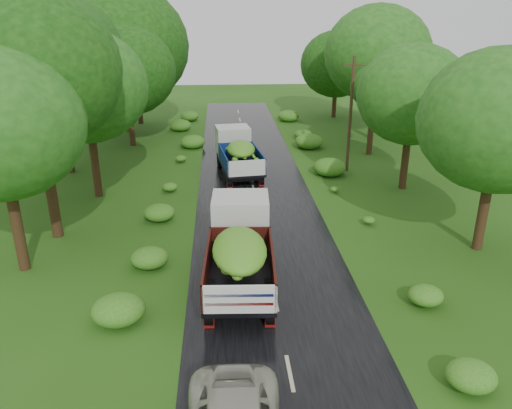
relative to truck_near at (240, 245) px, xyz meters
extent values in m
plane|color=#20460F|center=(1.23, -5.40, -1.60)|extent=(120.00, 120.00, 0.00)
cube|color=black|center=(1.23, -0.40, -1.59)|extent=(6.50, 80.00, 0.02)
cube|color=#BFB78C|center=(1.23, -5.40, -1.58)|extent=(0.12, 1.60, 0.00)
cube|color=#BFB78C|center=(1.23, -1.40, -1.58)|extent=(0.12, 1.60, 0.00)
cube|color=#BFB78C|center=(1.23, 2.60, -1.58)|extent=(0.12, 1.60, 0.00)
cube|color=#BFB78C|center=(1.23, 6.60, -1.58)|extent=(0.12, 1.60, 0.00)
cube|color=#BFB78C|center=(1.23, 10.60, -1.58)|extent=(0.12, 1.60, 0.00)
cube|color=#BFB78C|center=(1.23, 14.60, -1.58)|extent=(0.12, 1.60, 0.00)
cube|color=#BFB78C|center=(1.23, 18.60, -1.58)|extent=(0.12, 1.60, 0.00)
cube|color=#BFB78C|center=(1.23, 22.60, -1.58)|extent=(0.12, 1.60, 0.00)
cube|color=#BFB78C|center=(1.23, 26.60, -1.58)|extent=(0.12, 1.60, 0.00)
cube|color=#BFB78C|center=(1.23, 30.60, -1.58)|extent=(0.12, 1.60, 0.00)
cube|color=#BFB78C|center=(1.23, 34.60, -1.58)|extent=(0.12, 1.60, 0.00)
cube|color=black|center=(-0.02, -0.34, -0.92)|extent=(2.12, 6.01, 0.29)
cylinder|color=black|center=(-0.93, 1.87, -1.08)|extent=(0.35, 1.07, 1.05)
cylinder|color=black|center=(1.11, 1.76, -1.08)|extent=(0.35, 1.07, 1.05)
cylinder|color=black|center=(-1.11, -1.63, -1.08)|extent=(0.35, 1.07, 1.05)
cylinder|color=black|center=(0.93, -1.73, -1.08)|extent=(0.35, 1.07, 1.05)
cylinder|color=black|center=(-1.16, -2.70, -1.08)|extent=(0.35, 1.07, 1.05)
cylinder|color=black|center=(0.88, -2.81, -1.08)|extent=(0.35, 1.07, 1.05)
cube|color=maroon|center=(-1.18, -3.06, -1.31)|extent=(0.36, 0.06, 0.47)
cube|color=maroon|center=(0.86, -3.17, -1.31)|extent=(0.36, 0.06, 0.47)
cube|color=silver|center=(0.10, 2.03, 0.23)|extent=(2.42, 2.12, 2.00)
cube|color=black|center=(-0.07, -1.44, -0.69)|extent=(2.65, 4.64, 0.17)
cube|color=#43180C|center=(-1.24, -1.38, -0.10)|extent=(0.32, 4.52, 1.00)
cube|color=#43180C|center=(1.09, -1.50, -0.10)|extent=(0.32, 4.52, 1.00)
cube|color=#43180C|center=(0.04, 0.78, -0.10)|extent=(2.42, 0.21, 1.00)
cube|color=silver|center=(-0.19, -3.66, -0.10)|extent=(2.42, 0.21, 1.00)
ellipsoid|color=#317B16|center=(-0.07, -1.44, 0.53)|extent=(2.22, 3.90, 1.05)
cube|color=black|center=(0.45, 13.52, -0.96)|extent=(2.40, 5.76, 0.28)
cylinder|color=black|center=(-0.76, 15.41, -1.11)|extent=(0.40, 1.02, 0.99)
cylinder|color=black|center=(1.15, 15.66, -1.11)|extent=(0.40, 1.02, 0.99)
cylinder|color=black|center=(-0.34, 12.14, -1.11)|extent=(0.40, 1.02, 0.99)
cylinder|color=black|center=(1.56, 12.38, -1.11)|extent=(0.40, 1.02, 0.99)
cylinder|color=black|center=(-0.22, 11.13, -1.11)|extent=(0.40, 1.02, 0.99)
cylinder|color=black|center=(1.69, 11.37, -1.11)|extent=(0.40, 1.02, 0.99)
cube|color=maroon|center=(-0.17, 10.80, -1.32)|extent=(0.34, 0.08, 0.45)
cube|color=maroon|center=(1.73, 11.04, -1.32)|extent=(0.34, 0.08, 0.45)
cube|color=silver|center=(0.17, 15.73, 0.12)|extent=(2.41, 2.14, 1.88)
cube|color=black|center=(0.58, 12.49, -0.74)|extent=(2.80, 4.52, 0.16)
cube|color=navy|center=(-0.51, 12.35, -0.19)|extent=(0.62, 4.24, 0.94)
cube|color=navy|center=(1.67, 12.63, -0.19)|extent=(0.62, 4.24, 0.94)
cube|color=navy|center=(0.32, 14.56, -0.19)|extent=(2.27, 0.37, 0.94)
cube|color=silver|center=(0.84, 10.41, -0.19)|extent=(2.27, 0.37, 0.94)
ellipsoid|color=#317B16|center=(0.58, 12.49, 0.40)|extent=(2.35, 3.79, 0.99)
cylinder|color=#382616|center=(7.64, 13.96, 2.07)|extent=(0.27, 0.27, 7.34)
cube|color=#382616|center=(7.64, 13.96, 5.19)|extent=(1.21, 0.61, 0.09)
cylinder|color=black|center=(-8.85, 1.69, 1.84)|extent=(0.45, 0.45, 6.88)
cylinder|color=black|center=(-8.43, 4.85, 2.73)|extent=(0.49, 0.49, 8.66)
ellipsoid|color=#103D0B|center=(-8.43, 4.85, 6.02)|extent=(3.87, 3.87, 3.48)
cylinder|color=black|center=(-7.70, 10.24, 1.91)|extent=(0.45, 0.45, 7.02)
ellipsoid|color=#103D0B|center=(-7.70, 10.24, 4.58)|extent=(3.64, 3.64, 3.28)
cylinder|color=black|center=(-10.50, 14.92, 2.64)|extent=(0.48, 0.48, 8.49)
ellipsoid|color=#103D0B|center=(-10.50, 14.92, 5.87)|extent=(4.05, 4.05, 3.64)
cylinder|color=black|center=(-7.54, 21.57, 1.65)|extent=(0.44, 0.44, 6.50)
ellipsoid|color=#103D0B|center=(-7.54, 21.57, 4.12)|extent=(3.84, 3.84, 3.46)
cylinder|color=black|center=(-8.62, 26.61, 2.46)|extent=(0.47, 0.47, 8.11)
ellipsoid|color=#103D0B|center=(-8.62, 26.61, 5.54)|extent=(4.71, 4.71, 4.24)
cylinder|color=black|center=(-8.08, 29.67, 2.66)|extent=(0.48, 0.48, 8.51)
ellipsoid|color=#103D0B|center=(-8.08, 29.67, 5.89)|extent=(3.94, 3.94, 3.54)
cylinder|color=black|center=(10.69, 2.17, 1.68)|extent=(0.44, 0.44, 6.56)
ellipsoid|color=#1C5314|center=(10.69, 2.17, 4.17)|extent=(3.63, 3.63, 3.27)
cylinder|color=black|center=(10.12, 10.30, 1.55)|extent=(0.43, 0.43, 6.30)
ellipsoid|color=#1C5314|center=(10.12, 10.30, 3.95)|extent=(3.54, 3.54, 3.18)
cylinder|color=black|center=(10.23, 17.74, 1.18)|extent=(0.41, 0.41, 5.55)
ellipsoid|color=#1C5314|center=(10.23, 17.74, 3.29)|extent=(2.62, 2.62, 2.35)
cylinder|color=black|center=(11.77, 22.77, 2.22)|extent=(0.46, 0.46, 7.64)
ellipsoid|color=#1C5314|center=(11.77, 22.77, 5.12)|extent=(4.08, 4.08, 3.68)
cylinder|color=black|center=(10.54, 31.28, 1.28)|extent=(0.42, 0.42, 5.76)
ellipsoid|color=#1C5314|center=(10.54, 31.28, 3.47)|extent=(3.73, 3.73, 3.35)
camera|label=1|loc=(-0.61, -17.15, 8.43)|focal=35.00mm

